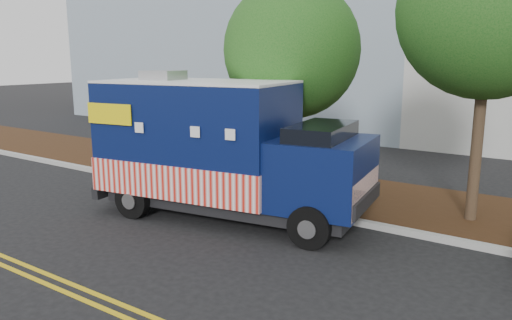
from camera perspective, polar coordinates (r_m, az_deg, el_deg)
The scene contains 9 objects.
ground at distance 13.59m, azimuth -9.05°, elevation -5.38°, with size 120.00×120.00×0.00m, color black.
curb at distance 14.57m, azimuth -5.27°, elevation -3.80°, with size 120.00×0.18×0.15m, color #9E9E99.
mulch_strip at distance 16.18m, azimuth -0.52°, elevation -2.17°, with size 120.00×4.00×0.15m, color #321D0D.
centerline_near at distance 11.00m, azimuth -25.44°, elevation -10.55°, with size 120.00×0.10×0.01m, color gold.
centerline_far at distance 10.89m, azimuth -26.59°, elevation -10.88°, with size 120.00×0.10×0.01m, color gold.
tree_b at distance 14.58m, azimuth 4.10°, elevation 12.40°, with size 3.92×3.92×6.11m.
tree_c at distance 12.56m, azimuth 25.11°, elevation 15.38°, with size 4.02×4.02×7.02m.
sign_post at distance 15.46m, azimuth -7.61°, elevation 1.33°, with size 0.06×0.06×2.40m, color #473828.
food_truck at distance 12.45m, azimuth -4.27°, elevation 0.94°, with size 7.15×3.51×3.62m.
Camera 1 is at (9.01, -9.37, 3.97)m, focal length 35.00 mm.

